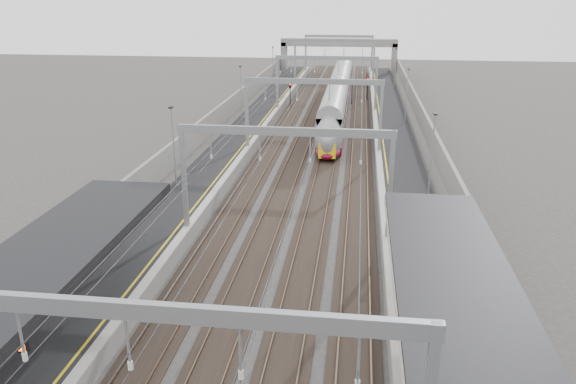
# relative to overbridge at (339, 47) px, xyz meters

# --- Properties ---
(platform_left) EXTENTS (4.00, 120.00, 1.00)m
(platform_left) POSITION_rel_overbridge_xyz_m (-8.00, -55.00, -4.81)
(platform_left) COLOR black
(platform_left) RESTS_ON ground
(platform_right) EXTENTS (4.00, 120.00, 1.00)m
(platform_right) POSITION_rel_overbridge_xyz_m (8.00, -55.00, -4.81)
(platform_right) COLOR black
(platform_right) RESTS_ON ground
(tracks) EXTENTS (11.40, 140.00, 0.20)m
(tracks) POSITION_rel_overbridge_xyz_m (0.00, -55.00, -5.26)
(tracks) COLOR black
(tracks) RESTS_ON ground
(overhead_line) EXTENTS (13.00, 140.00, 6.60)m
(overhead_line) POSITION_rel_overbridge_xyz_m (0.00, -48.38, 0.83)
(overhead_line) COLOR gray
(overhead_line) RESTS_ON platform_left
(overbridge) EXTENTS (22.00, 2.20, 6.90)m
(overbridge) POSITION_rel_overbridge_xyz_m (0.00, 0.00, 0.00)
(overbridge) COLOR slate
(overbridge) RESTS_ON ground
(wall_left) EXTENTS (0.30, 120.00, 3.20)m
(wall_left) POSITION_rel_overbridge_xyz_m (-11.20, -55.00, -3.71)
(wall_left) COLOR slate
(wall_left) RESTS_ON ground
(wall_right) EXTENTS (0.30, 120.00, 3.20)m
(wall_right) POSITION_rel_overbridge_xyz_m (11.20, -55.00, -3.71)
(wall_right) COLOR slate
(wall_right) RESTS_ON ground
(train) EXTENTS (2.54, 46.35, 4.03)m
(train) POSITION_rel_overbridge_xyz_m (1.50, -38.22, -3.33)
(train) COLOR maroon
(train) RESTS_ON ground
(signal_green) EXTENTS (0.32, 0.32, 3.48)m
(signal_green) POSITION_rel_overbridge_xyz_m (-5.20, -33.32, -2.89)
(signal_green) COLOR black
(signal_green) RESTS_ON ground
(signal_red_near) EXTENTS (0.32, 0.32, 3.48)m
(signal_red_near) POSITION_rel_overbridge_xyz_m (3.20, -29.52, -2.89)
(signal_red_near) COLOR black
(signal_red_near) RESTS_ON ground
(signal_red_far) EXTENTS (0.32, 0.32, 3.48)m
(signal_red_far) POSITION_rel_overbridge_xyz_m (5.40, -26.26, -2.89)
(signal_red_far) COLOR black
(signal_red_far) RESTS_ON ground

